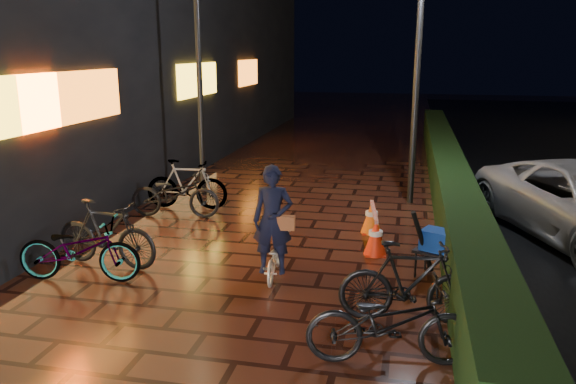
# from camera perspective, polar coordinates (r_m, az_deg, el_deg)

# --- Properties ---
(ground) EXTENTS (80.00, 80.00, 0.00)m
(ground) POSITION_cam_1_polar(r_m,az_deg,el_deg) (7.25, -8.40, -14.03)
(ground) COLOR #381911
(ground) RESTS_ON ground
(hedge) EXTENTS (0.70, 20.00, 1.00)m
(hedge) POSITION_cam_1_polar(r_m,az_deg,el_deg) (14.28, 15.81, 1.96)
(hedge) COLOR black
(hedge) RESTS_ON ground
(storefront_block) EXTENTS (12.09, 22.00, 9.00)m
(storefront_block) POSITION_cam_1_polar(r_m,az_deg,el_deg) (21.11, -22.87, 16.17)
(storefront_block) COLOR black
(storefront_block) RESTS_ON ground
(lamp_post_hedge) EXTENTS (0.50, 0.18, 5.20)m
(lamp_post_hedge) POSITION_cam_1_polar(r_m,az_deg,el_deg) (12.77, 12.95, 11.43)
(lamp_post_hedge) COLOR black
(lamp_post_hedge) RESTS_ON ground
(lamp_post_sf) EXTENTS (0.46, 0.14, 4.82)m
(lamp_post_sf) POSITION_cam_1_polar(r_m,az_deg,el_deg) (13.37, -8.96, 10.84)
(lamp_post_sf) COLOR black
(lamp_post_sf) RESTS_ON ground
(cyclist) EXTENTS (0.66, 1.27, 1.77)m
(cyclist) POSITION_cam_1_polar(r_m,az_deg,el_deg) (8.53, -1.49, -4.60)
(cyclist) COLOR silver
(cyclist) RESTS_ON ground
(traffic_barrier) EXTENTS (0.55, 1.57, 0.63)m
(traffic_barrier) POSITION_cam_1_polar(r_m,az_deg,el_deg) (10.27, 8.67, -3.47)
(traffic_barrier) COLOR #FC2B0D
(traffic_barrier) RESTS_ON ground
(cart_assembly) EXTENTS (0.78, 0.67, 1.09)m
(cart_assembly) POSITION_cam_1_polar(r_m,az_deg,el_deg) (8.88, 14.71, -4.99)
(cart_assembly) COLOR black
(cart_assembly) RESTS_ON ground
(parked_bikes_storefront) EXTENTS (2.01, 4.87, 1.09)m
(parked_bikes_storefront) POSITION_cam_1_polar(r_m,az_deg,el_deg) (10.68, -14.50, -1.94)
(parked_bikes_storefront) COLOR black
(parked_bikes_storefront) RESTS_ON ground
(parked_bikes_hedge) EXTENTS (2.12, 1.85, 1.09)m
(parked_bikes_hedge) POSITION_cam_1_polar(r_m,az_deg,el_deg) (6.87, 11.36, -11.01)
(parked_bikes_hedge) COLOR black
(parked_bikes_hedge) RESTS_ON ground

